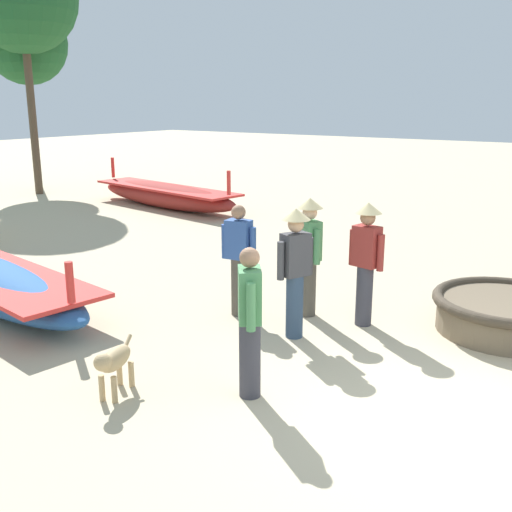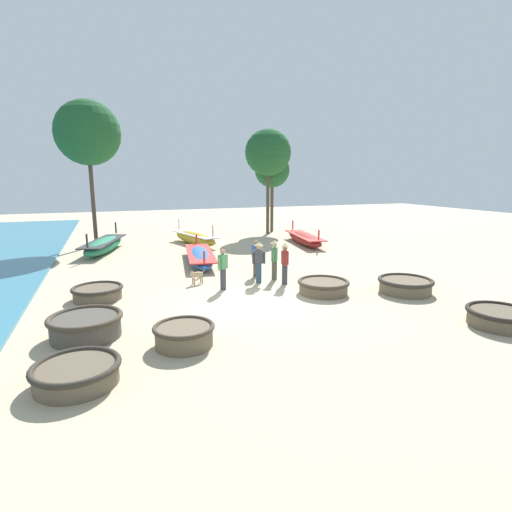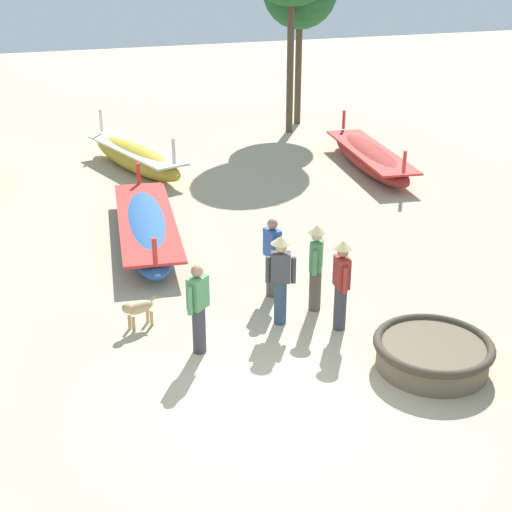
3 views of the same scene
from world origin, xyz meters
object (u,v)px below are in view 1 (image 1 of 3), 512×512
(fisherman_crouching, at_px, (309,249))
(fisherman_with_hat, at_px, (295,265))
(long_boat_white_hull, at_px, (166,195))
(tree_leftmost, at_px, (26,44))
(coracle_weathered, at_px, (507,312))
(fisherman_hauling, at_px, (250,319))
(dog, at_px, (114,362))
(fisherman_by_coracle, at_px, (366,256))
(fisherman_standing_left, at_px, (239,257))

(fisherman_crouching, distance_m, fisherman_with_hat, 0.83)
(long_boat_white_hull, relative_size, tree_leftmost, 0.93)
(coracle_weathered, bearing_deg, fisherman_crouching, 110.82)
(fisherman_hauling, bearing_deg, dog, 124.46)
(fisherman_hauling, bearing_deg, fisherman_with_hat, 15.55)
(coracle_weathered, bearing_deg, fisherman_hauling, 152.46)
(fisherman_by_coracle, height_order, tree_leftmost, tree_leftmost)
(long_boat_white_hull, relative_size, fisherman_crouching, 3.38)
(fisherman_standing_left, xyz_separation_m, dog, (-2.66, -0.37, -0.46))
(fisherman_crouching, relative_size, tree_leftmost, 0.28)
(fisherman_by_coracle, bearing_deg, coracle_weathered, -63.44)
(coracle_weathered, height_order, dog, dog)
(fisherman_hauling, bearing_deg, long_boat_white_hull, 47.37)
(coracle_weathered, xyz_separation_m, fisherman_standing_left, (-1.46, 3.25, 0.57))
(long_boat_white_hull, bearing_deg, tree_leftmost, 87.00)
(coracle_weathered, distance_m, dog, 5.03)
(fisherman_by_coracle, height_order, fisherman_hauling, fisherman_by_coracle)
(fisherman_hauling, distance_m, fisherman_with_hat, 1.68)
(coracle_weathered, distance_m, fisherman_standing_left, 3.61)
(coracle_weathered, relative_size, fisherman_by_coracle, 1.14)
(fisherman_by_coracle, height_order, fisherman_with_hat, same)
(fisherman_hauling, relative_size, dog, 2.38)
(coracle_weathered, distance_m, long_boat_white_hull, 11.00)
(fisherman_crouching, bearing_deg, dog, 172.21)
(coracle_weathered, xyz_separation_m, fisherman_crouching, (-0.93, 2.44, 0.69))
(coracle_weathered, bearing_deg, long_boat_white_hull, 66.64)
(long_boat_white_hull, bearing_deg, dog, -139.60)
(coracle_weathered, relative_size, fisherman_standing_left, 1.21)
(coracle_weathered, xyz_separation_m, fisherman_by_coracle, (-0.82, 1.64, 0.69))
(fisherman_hauling, bearing_deg, fisherman_standing_left, 38.96)
(fisherman_with_hat, bearing_deg, long_boat_white_hull, 52.44)
(fisherman_hauling, distance_m, dog, 1.46)
(fisherman_by_coracle, relative_size, dog, 2.53)
(coracle_weathered, xyz_separation_m, fisherman_with_hat, (-1.72, 2.19, 0.69))
(fisherman_crouching, height_order, tree_leftmost, tree_leftmost)
(fisherman_standing_left, xyz_separation_m, fisherman_with_hat, (-0.26, -1.07, 0.12))
(dog, bearing_deg, coracle_weathered, -34.97)
(fisherman_hauling, xyz_separation_m, dog, (-0.78, 1.14, -0.46))
(fisherman_crouching, bearing_deg, fisherman_with_hat, -162.01)
(fisherman_standing_left, distance_m, fisherman_hauling, 2.41)
(coracle_weathered, xyz_separation_m, dog, (-4.12, 2.88, 0.10))
(coracle_weathered, bearing_deg, fisherman_by_coracle, 116.56)
(fisherman_standing_left, bearing_deg, long_boat_white_hull, 49.62)
(fisherman_standing_left, bearing_deg, dog, -171.98)
(fisherman_standing_left, bearing_deg, fisherman_with_hat, -103.83)
(fisherman_with_hat, distance_m, dog, 2.56)
(tree_leftmost, bearing_deg, coracle_weathered, -106.02)
(long_boat_white_hull, bearing_deg, fisherman_hauling, -132.63)
(fisherman_by_coracle, relative_size, fisherman_with_hat, 1.00)
(fisherman_with_hat, bearing_deg, coracle_weathered, -51.81)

